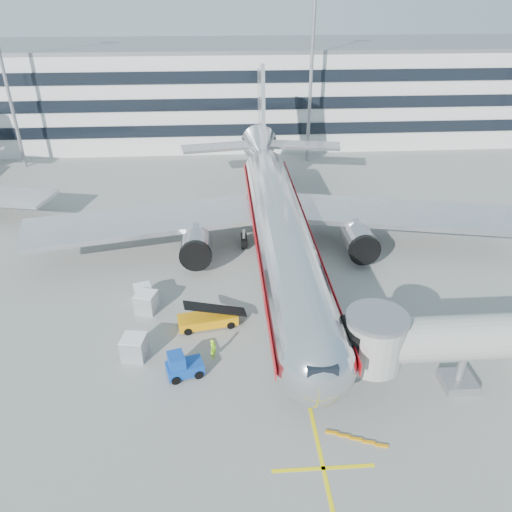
{
  "coord_description": "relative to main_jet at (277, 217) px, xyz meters",
  "views": [
    {
      "loc": [
        -5.21,
        -32.92,
        24.59
      ],
      "look_at": [
        -2.61,
        4.34,
        4.0
      ],
      "focal_mm": 35.0,
      "sensor_mm": 36.0,
      "label": 1
    }
  ],
  "objects": [
    {
      "name": "ground",
      "position": [
        0.0,
        -11.72,
        -4.23
      ],
      "size": [
        180.0,
        180.0,
        0.0
      ],
      "primitive_type": "plane",
      "color": "gray",
      "rests_on": "ground"
    },
    {
      "name": "baggage_tug",
      "position": [
        -8.52,
        -17.33,
        -3.4
      ],
      "size": [
        2.86,
        2.21,
        1.91
      ],
      "color": "#0E3D9F",
      "rests_on": "ground"
    },
    {
      "name": "cargo_container_left",
      "position": [
        -12.02,
        -9.13,
        -3.36
      ],
      "size": [
        2.04,
        2.04,
        1.74
      ],
      "color": "silver",
      "rests_on": "ground"
    },
    {
      "name": "light_mast_centre",
      "position": [
        8.0,
        30.28,
        10.64
      ],
      "size": [
        2.4,
        1.2,
        25.45
      ],
      "color": "gray",
      "rests_on": "ground"
    },
    {
      "name": "ramp_worker",
      "position": [
        -6.35,
        -15.62,
        -3.4
      ],
      "size": [
        0.66,
        0.72,
        1.66
      ],
      "primitive_type": "imported",
      "rotation": [
        0.0,
        0.0,
        1.01
      ],
      "color": "#A0FF1A",
      "rests_on": "ground"
    },
    {
      "name": "jet_bridge",
      "position": [
        12.18,
        -19.72,
        -0.36
      ],
      "size": [
        17.8,
        4.5,
        7.0
      ],
      "color": "silver",
      "rests_on": "ground"
    },
    {
      "name": "terminal",
      "position": [
        0.0,
        46.23,
        3.57
      ],
      "size": [
        150.0,
        24.25,
        15.6
      ],
      "color": "silver",
      "rests_on": "ground"
    },
    {
      "name": "cargo_container_front",
      "position": [
        -12.17,
        -15.1,
        -3.33
      ],
      "size": [
        1.95,
        1.95,
        1.79
      ],
      "color": "silver",
      "rests_on": "ground"
    },
    {
      "name": "belt_loader",
      "position": [
        -6.83,
        -11.61,
        -3.56
      ],
      "size": [
        5.12,
        2.52,
        2.39
      ],
      "color": "orange",
      "rests_on": "ground"
    },
    {
      "name": "light_mast_west",
      "position": [
        -35.0,
        30.28,
        10.64
      ],
      "size": [
        2.4,
        1.2,
        25.45
      ],
      "color": "gray",
      "rests_on": "ground"
    },
    {
      "name": "stop_bar",
      "position": [
        0.0,
        -25.72,
        -4.23
      ],
      "size": [
        6.0,
        0.25,
        0.01
      ],
      "primitive_type": "cube",
      "color": "yellow",
      "rests_on": "ground"
    },
    {
      "name": "cargo_container_right",
      "position": [
        -12.49,
        -7.63,
        -3.46
      ],
      "size": [
        1.8,
        1.8,
        1.53
      ],
      "color": "silver",
      "rests_on": "ground"
    },
    {
      "name": "lead_in_line",
      "position": [
        0.0,
        -1.72,
        -4.23
      ],
      "size": [
        0.25,
        70.0,
        0.01
      ],
      "primitive_type": "cube",
      "color": "yellow",
      "rests_on": "ground"
    },
    {
      "name": "main_jet",
      "position": [
        0.0,
        0.0,
        0.0
      ],
      "size": [
        50.95,
        48.7,
        16.06
      ],
      "color": "silver",
      "rests_on": "ground"
    }
  ]
}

